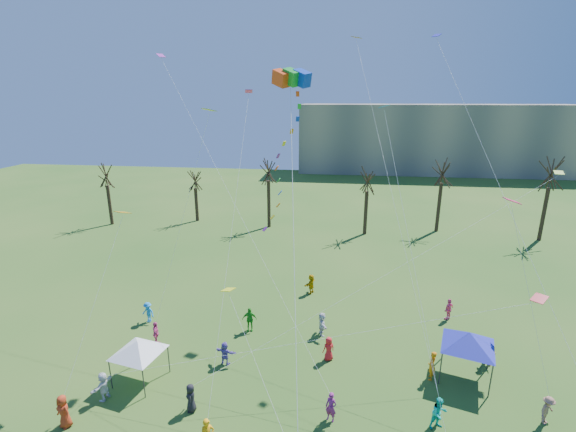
# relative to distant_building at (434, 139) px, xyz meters

# --- Properties ---
(distant_building) EXTENTS (60.00, 14.00, 15.00)m
(distant_building) POSITION_rel_distant_building_xyz_m (0.00, 0.00, 0.00)
(distant_building) COLOR gray
(distant_building) RESTS_ON ground
(bare_tree_row) EXTENTS (69.15, 8.02, 10.37)m
(bare_tree_row) POSITION_rel_distant_building_xyz_m (-13.23, -46.00, -0.71)
(bare_tree_row) COLOR black
(bare_tree_row) RESTS_ON ground
(big_box_kite) EXTENTS (2.15, 6.64, 18.61)m
(big_box_kite) POSITION_rel_distant_building_xyz_m (-23.62, -75.36, 5.66)
(big_box_kite) COLOR #F24211
(big_box_kite) RESTS_ON ground
(canopy_tent_white) EXTENTS (3.54, 3.54, 2.71)m
(canopy_tent_white) POSITION_rel_distant_building_xyz_m (-32.47, -76.11, -5.20)
(canopy_tent_white) COLOR #3F3F44
(canopy_tent_white) RESTS_ON ground
(canopy_tent_blue) EXTENTS (3.94, 3.94, 3.09)m
(canopy_tent_blue) POSITION_rel_distant_building_xyz_m (-12.97, -73.29, -4.88)
(canopy_tent_blue) COLOR #3F3F44
(canopy_tent_blue) RESTS_ON ground
(festival_crowd) EXTENTS (26.92, 19.80, 1.86)m
(festival_crowd) POSITION_rel_distant_building_xyz_m (-22.44, -74.64, -6.63)
(festival_crowd) COLOR #B03116
(festival_crowd) RESTS_ON ground
(small_kites_aloft) EXTENTS (29.77, 19.57, 31.88)m
(small_kites_aloft) POSITION_rel_distant_building_xyz_m (-21.45, -70.98, 5.21)
(small_kites_aloft) COLOR orange
(small_kites_aloft) RESTS_ON ground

